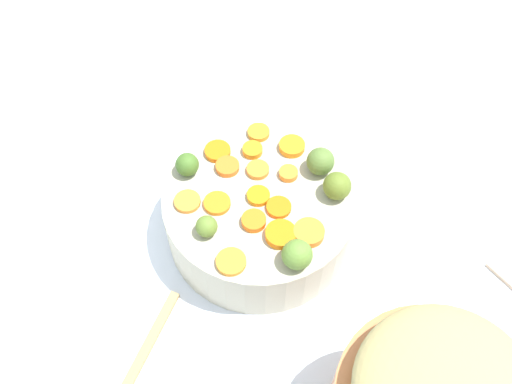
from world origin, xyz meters
TOP-DOWN VIEW (x-y plane):
  - tabletop at (0.00, 0.00)m, footprint 2.40×2.40m
  - serving_bowl_carrots at (-0.03, -0.01)m, footprint 0.26×0.26m
  - carrot_slice_0 at (0.03, -0.09)m, footprint 0.05×0.05m
  - carrot_slice_1 at (-0.09, 0.05)m, footprint 0.05×0.05m
  - carrot_slice_2 at (-0.07, -0.04)m, footprint 0.03×0.03m
  - carrot_slice_3 at (0.03, -0.00)m, footprint 0.05×0.05m
  - carrot_slice_4 at (-0.03, -0.01)m, footprint 0.04×0.04m
  - carrot_slice_5 at (-0.05, 0.05)m, footprint 0.05×0.05m
  - carrot_slice_6 at (-0.08, -0.09)m, footprint 0.04×0.04m
  - carrot_slice_7 at (0.01, 0.09)m, footprint 0.05×0.05m
  - carrot_slice_8 at (-0.02, -0.09)m, footprint 0.04×0.04m
  - carrot_slice_9 at (-0.03, -0.12)m, footprint 0.03×0.03m
  - carrot_slice_10 at (-0.02, 0.03)m, footprint 0.04×0.04m
  - carrot_slice_11 at (0.01, -0.06)m, footprint 0.03×0.03m
  - carrot_slice_12 at (-0.05, 0.01)m, footprint 0.05×0.05m
  - carrot_slice_13 at (0.07, -0.01)m, footprint 0.04×0.04m
  - carrot_slice_14 at (-0.03, -0.05)m, footprint 0.04×0.04m
  - brussels_sprout_0 at (-0.11, -0.05)m, footprint 0.04×0.04m
  - brussels_sprout_1 at (0.07, -0.06)m, footprint 0.03×0.03m
  - brussels_sprout_2 at (-0.07, 0.09)m, footprint 0.04×0.04m
  - brussels_sprout_3 at (0.04, 0.04)m, footprint 0.03×0.03m
  - brussels_sprout_4 at (-0.13, -0.01)m, footprint 0.04×0.04m

SIDE VIEW (x-z plane):
  - tabletop at x=0.00m, z-range 0.00..0.02m
  - serving_bowl_carrots at x=-0.03m, z-range 0.02..0.11m
  - carrot_slice_12 at x=-0.05m, z-range 0.11..0.12m
  - carrot_slice_13 at x=0.07m, z-range 0.11..0.12m
  - carrot_slice_3 at x=0.03m, z-range 0.11..0.12m
  - carrot_slice_7 at x=0.01m, z-range 0.11..0.12m
  - carrot_slice_14 at x=-0.03m, z-range 0.11..0.12m
  - carrot_slice_9 at x=-0.03m, z-range 0.11..0.12m
  - carrot_slice_4 at x=-0.03m, z-range 0.11..0.12m
  - carrot_slice_0 at x=0.03m, z-range 0.11..0.12m
  - carrot_slice_11 at x=0.01m, z-range 0.11..0.12m
  - carrot_slice_2 at x=-0.07m, z-range 0.11..0.12m
  - carrot_slice_8 at x=-0.02m, z-range 0.11..0.12m
  - carrot_slice_10 at x=-0.02m, z-range 0.11..0.12m
  - carrot_slice_6 at x=-0.08m, z-range 0.11..0.12m
  - carrot_slice_5 at x=-0.05m, z-range 0.11..0.12m
  - carrot_slice_1 at x=-0.09m, z-range 0.11..0.12m
  - brussels_sprout_3 at x=0.04m, z-range 0.11..0.14m
  - brussels_sprout_1 at x=0.07m, z-range 0.11..0.14m
  - brussels_sprout_4 at x=-0.13m, z-range 0.11..0.15m
  - brussels_sprout_0 at x=-0.11m, z-range 0.11..0.15m
  - brussels_sprout_2 at x=-0.07m, z-range 0.11..0.15m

